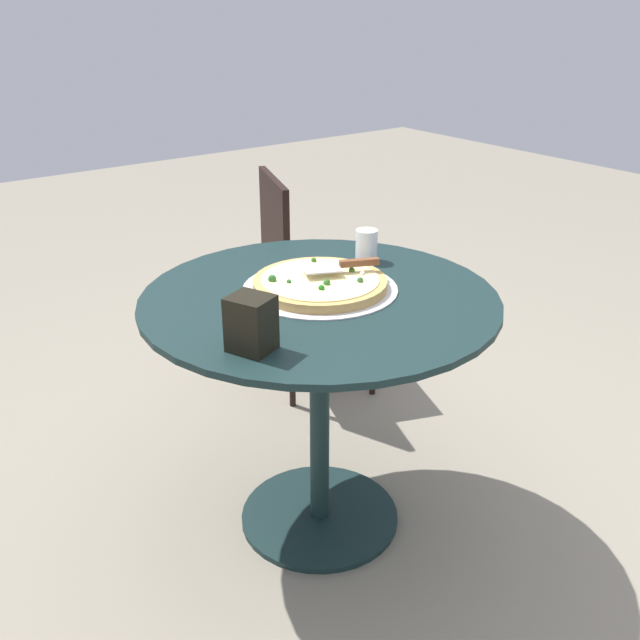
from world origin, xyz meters
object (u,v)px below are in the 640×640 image
(pizza_server, at_px, (341,265))
(patio_chair_far, at_px, (302,269))
(napkin_dispenser, at_px, (251,324))
(drinking_cup, at_px, (366,245))
(patio_table, at_px, (320,354))
(pizza_on_tray, at_px, (320,284))

(pizza_server, xyz_separation_m, patio_chair_far, (-0.35, -0.67, -0.29))
(napkin_dispenser, bearing_deg, drinking_cup, -86.05)
(patio_table, distance_m, napkin_dispenser, 0.42)
(pizza_on_tray, distance_m, patio_chair_far, 0.83)
(drinking_cup, distance_m, napkin_dispenser, 0.65)
(patio_table, relative_size, napkin_dispenser, 7.45)
(patio_table, distance_m, patio_chair_far, 0.84)
(pizza_on_tray, bearing_deg, napkin_dispenser, 30.20)
(patio_table, relative_size, pizza_on_tray, 2.27)
(patio_table, distance_m, pizza_on_tray, 0.19)
(pizza_on_tray, distance_m, napkin_dispenser, 0.39)
(pizza_server, relative_size, drinking_cup, 2.23)
(drinking_cup, height_order, napkin_dispenser, napkin_dispenser)
(pizza_on_tray, relative_size, napkin_dispenser, 3.28)
(pizza_on_tray, relative_size, drinking_cup, 4.40)
(pizza_server, bearing_deg, drinking_cup, -150.24)
(patio_table, height_order, pizza_on_tray, pizza_on_tray)
(pizza_on_tray, relative_size, pizza_server, 1.97)
(drinking_cup, distance_m, patio_chair_far, 0.67)
(patio_table, distance_m, drinking_cup, 0.37)
(patio_table, height_order, drinking_cup, drinking_cup)
(drinking_cup, bearing_deg, patio_chair_far, -107.19)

